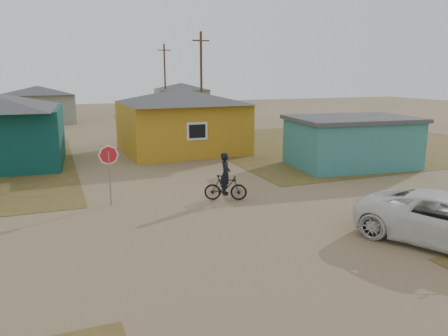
{
  "coord_description": "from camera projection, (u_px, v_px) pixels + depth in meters",
  "views": [
    {
      "loc": [
        -4.97,
        -12.0,
        4.84
      ],
      "look_at": [
        0.96,
        3.0,
        1.3
      ],
      "focal_mm": 35.0,
      "sensor_mm": 36.0,
      "label": 1
    }
  ],
  "objects": [
    {
      "name": "cyclist",
      "position": [
        226.0,
        183.0,
        16.76
      ],
      "size": [
        1.7,
        1.07,
        1.87
      ],
      "color": "black",
      "rests_on": "ground"
    },
    {
      "name": "stop_sign",
      "position": [
        109.0,
        161.0,
        15.93
      ],
      "size": [
        0.71,
        0.29,
        2.27
      ],
      "color": "gray",
      "rests_on": "ground"
    },
    {
      "name": "ground",
      "position": [
        231.0,
        230.0,
        13.72
      ],
      "size": [
        120.0,
        120.0,
        0.0
      ],
      "primitive_type": "plane",
      "color": "#876F4E"
    },
    {
      "name": "utility_pole_near",
      "position": [
        201.0,
        81.0,
        35.15
      ],
      "size": [
        1.4,
        0.2,
        8.0
      ],
      "color": "#453629",
      "rests_on": "ground"
    },
    {
      "name": "house_pale_west",
      "position": [
        39.0,
        104.0,
        42.05
      ],
      "size": [
        7.04,
        6.15,
        3.6
      ],
      "color": "gray",
      "rests_on": "ground"
    },
    {
      "name": "shed_turquoise",
      "position": [
        351.0,
        142.0,
        22.76
      ],
      "size": [
        6.71,
        4.93,
        2.6
      ],
      "color": "teal",
      "rests_on": "ground"
    },
    {
      "name": "utility_pole_far",
      "position": [
        165.0,
        79.0,
        50.05
      ],
      "size": [
        1.4,
        0.2,
        8.0
      ],
      "color": "#453629",
      "rests_on": "ground"
    },
    {
      "name": "house_beige_east",
      "position": [
        182.0,
        97.0,
        53.25
      ],
      "size": [
        6.95,
        6.05,
        3.6
      ],
      "color": "tan",
      "rests_on": "ground"
    },
    {
      "name": "house_yellow",
      "position": [
        182.0,
        119.0,
        26.91
      ],
      "size": [
        7.72,
        6.76,
        3.9
      ],
      "color": "#BB871C",
      "rests_on": "ground"
    },
    {
      "name": "grass_ne",
      "position": [
        344.0,
        143.0,
        30.56
      ],
      "size": [
        20.0,
        18.0,
        0.0
      ],
      "primitive_type": "cube",
      "color": "brown",
      "rests_on": "ground"
    }
  ]
}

